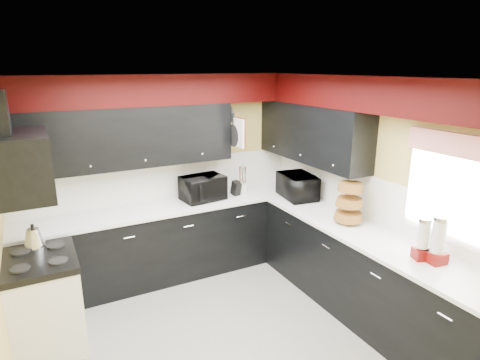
# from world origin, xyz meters

# --- Properties ---
(ground) EXTENTS (3.60, 3.60, 0.00)m
(ground) POSITION_xyz_m (0.00, 0.00, 0.00)
(ground) COLOR gray
(ground) RESTS_ON ground
(wall_back) EXTENTS (3.60, 0.06, 2.50)m
(wall_back) POSITION_xyz_m (0.00, 1.80, 1.25)
(wall_back) COLOR #E0C666
(wall_back) RESTS_ON ground
(wall_right) EXTENTS (0.06, 3.60, 2.50)m
(wall_right) POSITION_xyz_m (1.80, 0.00, 1.25)
(wall_right) COLOR #E0C666
(wall_right) RESTS_ON ground
(ceiling) EXTENTS (3.60, 3.60, 0.06)m
(ceiling) POSITION_xyz_m (0.00, 0.00, 2.50)
(ceiling) COLOR white
(ceiling) RESTS_ON wall_back
(cab_back) EXTENTS (3.60, 0.60, 0.90)m
(cab_back) POSITION_xyz_m (0.00, 1.50, 0.45)
(cab_back) COLOR black
(cab_back) RESTS_ON ground
(cab_right) EXTENTS (0.60, 3.00, 0.90)m
(cab_right) POSITION_xyz_m (1.50, -0.30, 0.45)
(cab_right) COLOR black
(cab_right) RESTS_ON ground
(counter_back) EXTENTS (3.62, 0.64, 0.04)m
(counter_back) POSITION_xyz_m (0.00, 1.50, 0.92)
(counter_back) COLOR white
(counter_back) RESTS_ON cab_back
(counter_right) EXTENTS (0.64, 3.02, 0.04)m
(counter_right) POSITION_xyz_m (1.50, -0.30, 0.92)
(counter_right) COLOR white
(counter_right) RESTS_ON cab_right
(splash_back) EXTENTS (3.60, 0.02, 0.50)m
(splash_back) POSITION_xyz_m (0.00, 1.79, 1.19)
(splash_back) COLOR white
(splash_back) RESTS_ON counter_back
(splash_right) EXTENTS (0.02, 3.60, 0.50)m
(splash_right) POSITION_xyz_m (1.79, 0.00, 1.19)
(splash_right) COLOR white
(splash_right) RESTS_ON counter_right
(upper_back) EXTENTS (2.60, 0.35, 0.70)m
(upper_back) POSITION_xyz_m (-0.50, 1.62, 1.80)
(upper_back) COLOR black
(upper_back) RESTS_ON wall_back
(upper_right) EXTENTS (0.35, 1.80, 0.70)m
(upper_right) POSITION_xyz_m (1.62, 0.90, 1.80)
(upper_right) COLOR black
(upper_right) RESTS_ON wall_right
(soffit_back) EXTENTS (3.60, 0.36, 0.35)m
(soffit_back) POSITION_xyz_m (0.00, 1.62, 2.33)
(soffit_back) COLOR black
(soffit_back) RESTS_ON wall_back
(soffit_right) EXTENTS (0.36, 3.24, 0.35)m
(soffit_right) POSITION_xyz_m (1.62, -0.18, 2.33)
(soffit_right) COLOR black
(soffit_right) RESTS_ON wall_right
(stove) EXTENTS (0.60, 0.75, 0.86)m
(stove) POSITION_xyz_m (-1.50, 0.75, 0.43)
(stove) COLOR white
(stove) RESTS_ON ground
(cooktop) EXTENTS (0.62, 0.77, 0.06)m
(cooktop) POSITION_xyz_m (-1.50, 0.75, 0.89)
(cooktop) COLOR black
(cooktop) RESTS_ON stove
(hood) EXTENTS (0.50, 0.78, 0.55)m
(hood) POSITION_xyz_m (-1.55, 0.75, 1.78)
(hood) COLOR black
(hood) RESTS_ON wall_left
(window) EXTENTS (0.03, 0.86, 0.96)m
(window) POSITION_xyz_m (1.79, -0.90, 1.55)
(window) COLOR white
(window) RESTS_ON wall_right
(valance) EXTENTS (0.04, 0.88, 0.20)m
(valance) POSITION_xyz_m (1.73, -0.90, 1.95)
(valance) COLOR red
(valance) RESTS_ON wall_right
(pan_top) EXTENTS (0.03, 0.22, 0.40)m
(pan_top) POSITION_xyz_m (0.82, 1.55, 2.00)
(pan_top) COLOR black
(pan_top) RESTS_ON upper_back
(pan_mid) EXTENTS (0.03, 0.28, 0.46)m
(pan_mid) POSITION_xyz_m (0.82, 1.42, 1.75)
(pan_mid) COLOR black
(pan_mid) RESTS_ON upper_back
(pan_low) EXTENTS (0.03, 0.24, 0.42)m
(pan_low) POSITION_xyz_m (0.82, 1.68, 1.72)
(pan_low) COLOR black
(pan_low) RESTS_ON upper_back
(cut_board) EXTENTS (0.03, 0.26, 0.35)m
(cut_board) POSITION_xyz_m (0.83, 1.30, 1.80)
(cut_board) COLOR white
(cut_board) RESTS_ON upper_back
(baskets) EXTENTS (0.27, 0.27, 0.50)m
(baskets) POSITION_xyz_m (1.52, 0.05, 1.18)
(baskets) COLOR brown
(baskets) RESTS_ON upper_right
(deco_plate) EXTENTS (0.03, 0.24, 0.24)m
(deco_plate) POSITION_xyz_m (1.77, -0.35, 2.25)
(deco_plate) COLOR white
(deco_plate) RESTS_ON wall_right
(toaster_oven) EXTENTS (0.57, 0.49, 0.31)m
(toaster_oven) POSITION_xyz_m (0.43, 1.52, 1.09)
(toaster_oven) COLOR black
(toaster_oven) RESTS_ON counter_back
(microwave) EXTENTS (0.45, 0.60, 0.31)m
(microwave) POSITION_xyz_m (1.54, 1.02, 1.09)
(microwave) COLOR black
(microwave) RESTS_ON counter_right
(utensil_crock) EXTENTS (0.17, 0.17, 0.14)m
(utensil_crock) POSITION_xyz_m (1.00, 1.52, 1.01)
(utensil_crock) COLOR silver
(utensil_crock) RESTS_ON counter_back
(knife_block) EXTENTS (0.10, 0.13, 0.19)m
(knife_block) POSITION_xyz_m (0.88, 1.48, 1.03)
(knife_block) COLOR black
(knife_block) RESTS_ON counter_back
(kettle) EXTENTS (0.25, 0.25, 0.18)m
(kettle) POSITION_xyz_m (-1.52, 1.03, 1.01)
(kettle) COLOR silver
(kettle) RESTS_ON cooktop
(dispenser_a) EXTENTS (0.17, 0.17, 0.34)m
(dispenser_a) POSITION_xyz_m (1.50, -0.90, 1.11)
(dispenser_a) COLOR maroon
(dispenser_a) RESTS_ON counter_right
(dispenser_b) EXTENTS (0.17, 0.17, 0.40)m
(dispenser_b) POSITION_xyz_m (1.55, -1.01, 1.14)
(dispenser_b) COLOR maroon
(dispenser_b) RESTS_ON counter_right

